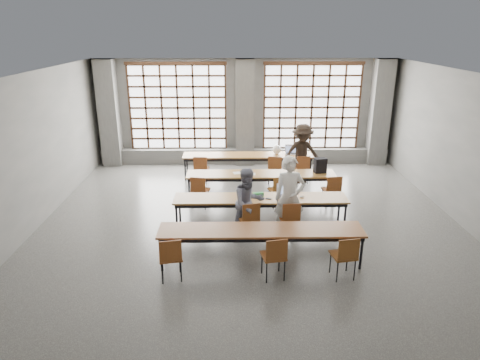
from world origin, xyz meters
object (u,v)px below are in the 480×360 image
Objects in this scene: chair_near_mid at (275,254)px; laptop_back at (291,151)px; desk_row_c at (261,200)px; chair_back_right at (302,166)px; chair_near_left at (171,255)px; phone at (269,199)px; chair_near_right at (345,253)px; student_female at (248,203)px; backpack at (320,165)px; green_box at (258,194)px; chair_front_right at (290,216)px; chair_back_left at (201,167)px; desk_row_d at (261,232)px; chair_mid_centre at (279,188)px; desk_row_b at (261,176)px; chair_mid_left at (199,189)px; student_back at (302,154)px; red_pouch at (170,254)px; chair_front_left at (250,216)px; chair_back_mid at (275,167)px; chair_mid_right at (332,188)px; student_male at (289,197)px; laptop_front at (284,193)px; plastic_bag at (277,149)px; desk_row_a at (248,157)px; mouse at (302,197)px.

chair_near_mid is 2.31× the size of laptop_back.
chair_back_right is (1.43, 2.92, -0.13)m from desk_row_c.
chair_near_left is 6.77× the size of phone.
chair_near_right is at bearing -60.31° from phone.
backpack is at bearing 22.73° from student_female.
laptop_back reaches higher than green_box.
chair_back_left is at bearing 121.71° from chair_front_right.
chair_mid_centre reaches higher than desk_row_d.
desk_row_b is 1.77m from chair_back_right.
desk_row_c is 1.87m from chair_mid_left.
red_pouch is (-3.21, -5.25, -0.39)m from student_back.
chair_mid_left is 1.00× the size of chair_near_mid.
desk_row_c is 0.60m from student_female.
chair_front_left is 1.69m from chair_near_mid.
chair_front_right is 2.87m from red_pouch.
chair_front_right is at bearing -39.51° from chair_mid_left.
laptop_back is (2.67, 2.55, 0.25)m from chair_mid_left.
chair_back_left is 6.77× the size of phone.
chair_back_mid is (0.61, 2.92, -0.13)m from desk_row_c.
red_pouch is at bearing -134.02° from chair_front_left.
desk_row_c is 2.23m from chair_mid_right.
student_male is (0.48, 1.77, 0.39)m from chair_near_mid.
chair_front_right is 4.34m from laptop_back.
chair_mid_right is 2.67m from laptop_back.
chair_back_mid is 2.25× the size of laptop_front.
plastic_bag is at bearing 66.96° from chair_near_left.
desk_row_c is 3.38m from student_back.
student_back reaches higher than chair_mid_right.
chair_mid_centre is 1.92m from chair_front_left.
student_female is (-1.73, -3.42, 0.26)m from chair_back_right.
chair_near_right is (1.42, -2.27, -0.13)m from desk_row_c.
student_female is (-0.91, -3.42, 0.26)m from chair_back_mid.
student_female is 3.95m from student_back.
desk_row_c is at bearing -87.11° from desk_row_a.
chair_back_left and chair_near_left have the same top height.
plastic_bag is at bearing 82.24° from student_male.
student_female reaches higher than chair_front_right.
chair_back_left is 1.00× the size of chair_front_right.
chair_mid_centre is at bearing 0.03° from chair_mid_left.
laptop_back reaches higher than mouse.
chair_back_left is at bearing 118.47° from desk_row_c.
chair_back_mid and chair_near_right have the same top height.
chair_back_left and chair_near_right have the same top height.
chair_front_left is 4.36m from plastic_bag.
green_box is (0.23, 0.71, 0.24)m from chair_front_left.
phone is 0.45× the size of plastic_bag.
desk_row_b is at bearing -137.77° from chair_back_right.
chair_back_left reaches higher than desk_row_b.
chair_mid_centre is 4.05m from red_pouch.
student_male is at bearing -85.94° from laptop_front.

